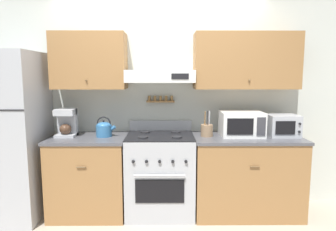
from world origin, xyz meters
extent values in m
plane|color=#B2A38E|center=(0.00, 0.00, 0.00)|extent=(16.00, 16.00, 0.00)
cube|color=silver|center=(0.00, 0.71, 1.27)|extent=(5.20, 0.08, 2.55)
cube|color=olive|center=(-0.81, 0.51, 1.76)|extent=(0.83, 0.33, 0.64)
sphere|color=brown|center=(-0.81, 0.33, 1.54)|extent=(0.02, 0.02, 0.02)
cube|color=olive|center=(0.99, 0.51, 1.76)|extent=(1.19, 0.33, 0.64)
sphere|color=brown|center=(0.99, 0.33, 1.54)|extent=(0.02, 0.02, 0.02)
cube|color=silver|center=(0.00, 0.49, 1.58)|extent=(0.79, 0.37, 0.14)
cube|color=black|center=(0.22, 0.30, 1.58)|extent=(0.19, 0.01, 0.06)
cube|color=olive|center=(0.00, 0.63, 1.28)|extent=(0.34, 0.07, 0.02)
cylinder|color=olive|center=(-0.14, 0.63, 1.32)|extent=(0.03, 0.03, 0.06)
cylinder|color=olive|center=(-0.07, 0.63, 1.32)|extent=(0.03, 0.03, 0.06)
cylinder|color=olive|center=(0.00, 0.63, 1.32)|extent=(0.03, 0.03, 0.06)
cylinder|color=olive|center=(0.07, 0.63, 1.32)|extent=(0.03, 0.03, 0.06)
cylinder|color=olive|center=(0.14, 0.63, 1.32)|extent=(0.03, 0.03, 0.06)
cube|color=olive|center=(-0.81, 0.35, 0.44)|extent=(0.83, 0.65, 0.87)
cube|color=#4C4C51|center=(-0.81, 0.35, 0.89)|extent=(0.86, 0.68, 0.03)
cylinder|color=brown|center=(-0.81, 0.01, 0.65)|extent=(0.10, 0.01, 0.01)
cube|color=olive|center=(0.99, 0.35, 0.44)|extent=(1.19, 0.65, 0.87)
cube|color=#4C4C51|center=(0.99, 0.35, 0.89)|extent=(1.21, 0.68, 0.03)
cylinder|color=brown|center=(0.99, 0.01, 0.65)|extent=(0.10, 0.01, 0.01)
cube|color=#ADAFB5|center=(0.00, 0.35, 0.45)|extent=(0.76, 0.63, 0.91)
cube|color=black|center=(0.00, 0.02, 0.38)|extent=(0.52, 0.01, 0.25)
cylinder|color=#ADAFB5|center=(0.00, 0.00, 0.56)|extent=(0.53, 0.02, 0.02)
cube|color=black|center=(0.00, 0.35, 0.91)|extent=(0.76, 0.63, 0.01)
cylinder|color=#232326|center=(-0.18, 0.20, 0.93)|extent=(0.11, 0.11, 0.02)
cylinder|color=#232326|center=(0.18, 0.20, 0.93)|extent=(0.11, 0.11, 0.02)
cylinder|color=#232326|center=(-0.18, 0.50, 0.93)|extent=(0.11, 0.11, 0.02)
cylinder|color=#232326|center=(0.18, 0.50, 0.93)|extent=(0.11, 0.11, 0.02)
cylinder|color=black|center=(-0.27, 0.02, 0.71)|extent=(0.03, 0.02, 0.03)
cylinder|color=black|center=(-0.14, 0.02, 0.71)|extent=(0.03, 0.02, 0.03)
cylinder|color=black|center=(0.00, 0.02, 0.71)|extent=(0.03, 0.02, 0.03)
cylinder|color=black|center=(0.14, 0.02, 0.71)|extent=(0.03, 0.02, 0.03)
cylinder|color=black|center=(0.27, 0.02, 0.71)|extent=(0.03, 0.02, 0.03)
cube|color=#ADAFB5|center=(0.00, 0.64, 0.98)|extent=(0.76, 0.04, 0.12)
cube|color=#ADAFB5|center=(-1.66, 0.29, 0.92)|extent=(0.68, 0.74, 1.85)
cylinder|color=teal|center=(-0.64, 0.36, 0.97)|extent=(0.18, 0.18, 0.13)
ellipsoid|color=teal|center=(-0.64, 0.36, 1.03)|extent=(0.16, 0.16, 0.07)
sphere|color=black|center=(-0.64, 0.36, 1.08)|extent=(0.02, 0.02, 0.02)
cylinder|color=teal|center=(-0.55, 0.36, 0.99)|extent=(0.11, 0.04, 0.09)
torus|color=black|center=(-0.64, 0.36, 1.05)|extent=(0.16, 0.01, 0.16)
cube|color=#ADAFB5|center=(-1.07, 0.36, 0.92)|extent=(0.22, 0.21, 0.03)
cube|color=#ADAFB5|center=(-1.07, 0.42, 1.06)|extent=(0.22, 0.08, 0.31)
cube|color=#ADAFB5|center=(-1.07, 0.35, 1.18)|extent=(0.22, 0.17, 0.07)
ellipsoid|color=#4C3323|center=(-1.07, 0.34, 0.99)|extent=(0.13, 0.13, 0.12)
cube|color=white|center=(0.93, 0.38, 1.04)|extent=(0.47, 0.35, 0.28)
cube|color=black|center=(0.87, 0.20, 1.04)|extent=(0.28, 0.01, 0.18)
cube|color=#38383D|center=(1.10, 0.20, 1.04)|extent=(0.09, 0.01, 0.20)
cylinder|color=#8E7051|center=(0.53, 0.36, 0.97)|extent=(0.14, 0.14, 0.13)
cylinder|color=olive|center=(0.51, 0.35, 1.11)|extent=(0.01, 0.05, 0.16)
cylinder|color=#28282B|center=(0.54, 0.36, 1.11)|extent=(0.01, 0.04, 0.16)
cylinder|color=#B2B2B7|center=(0.56, 0.37, 1.11)|extent=(0.01, 0.03, 0.16)
cube|color=#ADAFB5|center=(1.40, 0.36, 1.03)|extent=(0.33, 0.28, 0.25)
cube|color=black|center=(1.37, 0.21, 1.03)|extent=(0.21, 0.01, 0.15)
cylinder|color=black|center=(1.52, 0.21, 1.07)|extent=(0.03, 0.01, 0.03)
cylinder|color=black|center=(1.52, 0.21, 0.98)|extent=(0.03, 0.01, 0.03)
camera|label=1|loc=(0.07, -2.99, 1.59)|focal=32.00mm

